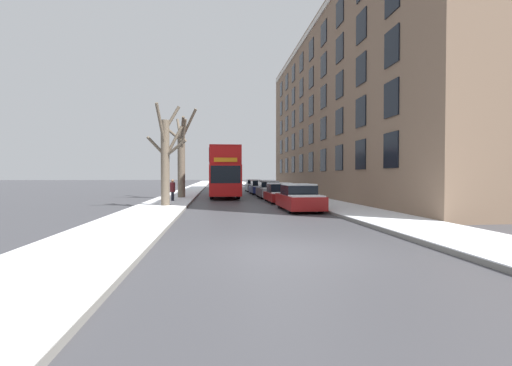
{
  "coord_description": "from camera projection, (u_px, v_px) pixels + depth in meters",
  "views": [
    {
      "loc": [
        -1.99,
        -8.36,
        1.91
      ],
      "look_at": [
        1.09,
        17.65,
        1.37
      ],
      "focal_mm": 24.0,
      "sensor_mm": 36.0,
      "label": 1
    }
  ],
  "objects": [
    {
      "name": "ground_plane",
      "position": [
        296.0,
        252.0,
        8.57
      ],
      "size": [
        320.0,
        320.0,
        0.0
      ],
      "primitive_type": "plane",
      "color": "#424247"
    },
    {
      "name": "sidewalk_left",
      "position": [
        197.0,
        186.0,
        60.57
      ],
      "size": [
        3.09,
        130.0,
        0.16
      ],
      "color": "slate",
      "rests_on": "ground"
    },
    {
      "name": "sidewalk_right",
      "position": [
        256.0,
        186.0,
        61.81
      ],
      "size": [
        3.09,
        130.0,
        0.16
      ],
      "color": "slate",
      "rests_on": "ground"
    },
    {
      "name": "terrace_facade_right",
      "position": [
        358.0,
        111.0,
        31.88
      ],
      "size": [
        9.1,
        36.93,
        16.02
      ],
      "color": "#7A604C",
      "rests_on": "ground"
    },
    {
      "name": "bare_tree_left_0",
      "position": [
        166.0,
        159.0,
        20.35
      ],
      "size": [
        2.59,
        2.28,
        6.11
      ],
      "color": "brown",
      "rests_on": "ground"
    },
    {
      "name": "bare_tree_left_1",
      "position": [
        181.0,
        158.0,
        28.07
      ],
      "size": [
        2.95,
        4.15,
        7.29
      ],
      "color": "brown",
      "rests_on": "ground"
    },
    {
      "name": "double_decker_bus",
      "position": [
        224.0,
        170.0,
        31.72
      ],
      "size": [
        2.54,
        11.75,
        4.32
      ],
      "color": "red",
      "rests_on": "ground"
    },
    {
      "name": "parked_car_0",
      "position": [
        299.0,
        198.0,
        18.89
      ],
      "size": [
        1.87,
        4.42,
        1.48
      ],
      "color": "maroon",
      "rests_on": "ground"
    },
    {
      "name": "parked_car_1",
      "position": [
        280.0,
        193.0,
        24.59
      ],
      "size": [
        1.8,
        4.21,
        1.43
      ],
      "color": "maroon",
      "rests_on": "ground"
    },
    {
      "name": "parked_car_2",
      "position": [
        269.0,
        190.0,
        29.7
      ],
      "size": [
        1.75,
        4.47,
        1.51
      ],
      "color": "#9EA3AD",
      "rests_on": "ground"
    },
    {
      "name": "parked_car_3",
      "position": [
        259.0,
        188.0,
        36.05
      ],
      "size": [
        1.83,
        4.14,
        1.47
      ],
      "color": "navy",
      "rests_on": "ground"
    },
    {
      "name": "parked_car_4",
      "position": [
        253.0,
        186.0,
        41.82
      ],
      "size": [
        1.76,
        4.11,
        1.48
      ],
      "color": "slate",
      "rests_on": "ground"
    },
    {
      "name": "pedestrian_left_sidewalk",
      "position": [
        173.0,
        190.0,
        24.23
      ],
      "size": [
        0.36,
        0.36,
        1.67
      ],
      "rotation": [
        0.0,
        0.0,
        1.9
      ],
      "color": "black",
      "rests_on": "ground"
    }
  ]
}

